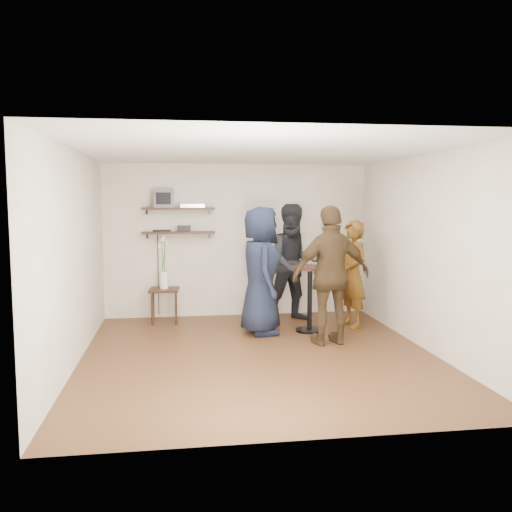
{
  "coord_description": "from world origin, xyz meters",
  "views": [
    {
      "loc": [
        -1.01,
        -6.73,
        2.0
      ],
      "look_at": [
        0.02,
        0.4,
        1.25
      ],
      "focal_mm": 38.0,
      "sensor_mm": 36.0,
      "label": 1
    }
  ],
  "objects_px": {
    "dvd_deck": "(192,206)",
    "drinks_table": "(310,290)",
    "person_dark": "(294,263)",
    "person_brown": "(332,275)",
    "radio": "(184,229)",
    "person_plaid": "(352,274)",
    "crt_monitor": "(164,198)",
    "side_table": "(164,294)",
    "person_navy": "(261,271)"
  },
  "relations": [
    {
      "from": "dvd_deck",
      "to": "drinks_table",
      "type": "height_order",
      "value": "dvd_deck"
    },
    {
      "from": "person_dark",
      "to": "person_brown",
      "type": "xyz_separation_m",
      "value": [
        0.2,
        -1.51,
        -0.0
      ]
    },
    {
      "from": "radio",
      "to": "drinks_table",
      "type": "relative_size",
      "value": 0.22
    },
    {
      "from": "dvd_deck",
      "to": "person_dark",
      "type": "xyz_separation_m",
      "value": [
        1.64,
        -0.46,
        -0.93
      ]
    },
    {
      "from": "radio",
      "to": "drinks_table",
      "type": "bearing_deg",
      "value": -33.0
    },
    {
      "from": "radio",
      "to": "person_brown",
      "type": "relative_size",
      "value": 0.11
    },
    {
      "from": "radio",
      "to": "drinks_table",
      "type": "distance_m",
      "value": 2.39
    },
    {
      "from": "drinks_table",
      "to": "person_plaid",
      "type": "xyz_separation_m",
      "value": [
        0.73,
        0.2,
        0.2
      ]
    },
    {
      "from": "person_plaid",
      "to": "person_brown",
      "type": "relative_size",
      "value": 0.87
    },
    {
      "from": "crt_monitor",
      "to": "radio",
      "type": "bearing_deg",
      "value": 0.0
    },
    {
      "from": "dvd_deck",
      "to": "side_table",
      "type": "bearing_deg",
      "value": -147.75
    },
    {
      "from": "dvd_deck",
      "to": "person_dark",
      "type": "relative_size",
      "value": 0.21
    },
    {
      "from": "person_dark",
      "to": "person_brown",
      "type": "bearing_deg",
      "value": -88.5
    },
    {
      "from": "dvd_deck",
      "to": "drinks_table",
      "type": "distance_m",
      "value": 2.45
    },
    {
      "from": "side_table",
      "to": "radio",
      "type": "bearing_deg",
      "value": 41.9
    },
    {
      "from": "person_plaid",
      "to": "person_dark",
      "type": "height_order",
      "value": "person_dark"
    },
    {
      "from": "side_table",
      "to": "person_brown",
      "type": "bearing_deg",
      "value": -35.61
    },
    {
      "from": "person_navy",
      "to": "drinks_table",
      "type": "bearing_deg",
      "value": -90.0
    },
    {
      "from": "side_table",
      "to": "dvd_deck",
      "type": "bearing_deg",
      "value": 32.25
    },
    {
      "from": "side_table",
      "to": "person_navy",
      "type": "xyz_separation_m",
      "value": [
        1.44,
        -0.94,
        0.48
      ]
    },
    {
      "from": "person_dark",
      "to": "person_brown",
      "type": "relative_size",
      "value": 1.0
    },
    {
      "from": "crt_monitor",
      "to": "person_brown",
      "type": "relative_size",
      "value": 0.17
    },
    {
      "from": "person_plaid",
      "to": "person_navy",
      "type": "relative_size",
      "value": 0.88
    },
    {
      "from": "person_navy",
      "to": "person_plaid",
      "type": "bearing_deg",
      "value": -83.34
    },
    {
      "from": "dvd_deck",
      "to": "person_dark",
      "type": "distance_m",
      "value": 1.95
    },
    {
      "from": "person_dark",
      "to": "side_table",
      "type": "bearing_deg",
      "value": 169.91
    },
    {
      "from": "dvd_deck",
      "to": "person_brown",
      "type": "distance_m",
      "value": 2.85
    },
    {
      "from": "drinks_table",
      "to": "crt_monitor",
      "type": "bearing_deg",
      "value": 151.08
    },
    {
      "from": "person_dark",
      "to": "crt_monitor",
      "type": "bearing_deg",
      "value": 161.91
    },
    {
      "from": "radio",
      "to": "drinks_table",
      "type": "height_order",
      "value": "radio"
    },
    {
      "from": "crt_monitor",
      "to": "person_plaid",
      "type": "distance_m",
      "value": 3.31
    },
    {
      "from": "side_table",
      "to": "drinks_table",
      "type": "xyz_separation_m",
      "value": [
        2.2,
        -0.91,
        0.17
      ]
    },
    {
      "from": "side_table",
      "to": "person_plaid",
      "type": "distance_m",
      "value": 3.04
    },
    {
      "from": "person_brown",
      "to": "person_dark",
      "type": "bearing_deg",
      "value": -91.5
    },
    {
      "from": "side_table",
      "to": "drinks_table",
      "type": "relative_size",
      "value": 0.56
    },
    {
      "from": "drinks_table",
      "to": "person_dark",
      "type": "xyz_separation_m",
      "value": [
        -0.08,
        0.76,
        0.32
      ]
    },
    {
      "from": "crt_monitor",
      "to": "drinks_table",
      "type": "distance_m",
      "value": 2.86
    },
    {
      "from": "person_dark",
      "to": "dvd_deck",
      "type": "bearing_deg",
      "value": 158.59
    },
    {
      "from": "crt_monitor",
      "to": "dvd_deck",
      "type": "relative_size",
      "value": 0.8
    },
    {
      "from": "side_table",
      "to": "person_plaid",
      "type": "height_order",
      "value": "person_plaid"
    },
    {
      "from": "dvd_deck",
      "to": "crt_monitor",
      "type": "bearing_deg",
      "value": 180.0
    },
    {
      "from": "person_navy",
      "to": "crt_monitor",
      "type": "bearing_deg",
      "value": 47.25
    },
    {
      "from": "side_table",
      "to": "person_dark",
      "type": "height_order",
      "value": "person_dark"
    },
    {
      "from": "dvd_deck",
      "to": "person_brown",
      "type": "relative_size",
      "value": 0.21
    },
    {
      "from": "crt_monitor",
      "to": "person_dark",
      "type": "xyz_separation_m",
      "value": [
        2.11,
        -0.46,
        -1.05
      ]
    },
    {
      "from": "crt_monitor",
      "to": "side_table",
      "type": "xyz_separation_m",
      "value": [
        -0.01,
        -0.3,
        -1.55
      ]
    },
    {
      "from": "crt_monitor",
      "to": "person_dark",
      "type": "relative_size",
      "value": 0.17
    },
    {
      "from": "side_table",
      "to": "drinks_table",
      "type": "bearing_deg",
      "value": -22.47
    },
    {
      "from": "drinks_table",
      "to": "person_plaid",
      "type": "bearing_deg",
      "value": 15.28
    },
    {
      "from": "crt_monitor",
      "to": "person_navy",
      "type": "relative_size",
      "value": 0.17
    }
  ]
}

